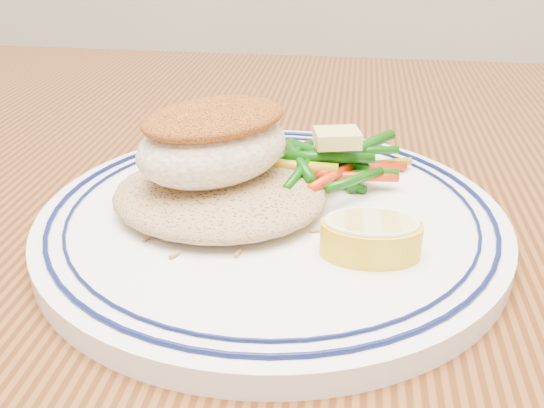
{
  "coord_description": "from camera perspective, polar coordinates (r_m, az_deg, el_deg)",
  "views": [
    {
      "loc": [
        0.04,
        -0.35,
        0.94
      ],
      "look_at": [
        -0.01,
        -0.02,
        0.77
      ],
      "focal_mm": 40.0,
      "sensor_mm": 36.0,
      "label": 1
    }
  ],
  "objects": [
    {
      "name": "dining_table",
      "position": [
        0.46,
        1.2,
        -11.87
      ],
      "size": [
        1.5,
        0.9,
        0.75
      ],
      "color": "#47230E",
      "rests_on": "ground"
    },
    {
      "name": "vegetable_pile",
      "position": [
        0.42,
        5.35,
        3.82
      ],
      "size": [
        0.11,
        0.1,
        0.03
      ],
      "color": "#0D4909",
      "rests_on": "plate"
    },
    {
      "name": "rice_pilaf",
      "position": [
        0.38,
        -4.95,
        1.35
      ],
      "size": [
        0.13,
        0.12,
        0.03
      ],
      "primitive_type": "ellipsoid",
      "color": "#9C7A4E",
      "rests_on": "plate"
    },
    {
      "name": "butter_pat",
      "position": [
        0.41,
        6.14,
        6.21
      ],
      "size": [
        0.03,
        0.03,
        0.01
      ],
      "primitive_type": "cube",
      "rotation": [
        0.0,
        0.0,
        0.24
      ],
      "color": "#E3D76F",
      "rests_on": "vegetable_pile"
    },
    {
      "name": "fish_fillet",
      "position": [
        0.37,
        -5.53,
        5.96
      ],
      "size": [
        0.12,
        0.12,
        0.05
      ],
      "color": "beige",
      "rests_on": "rice_pilaf"
    },
    {
      "name": "lemon_wedge",
      "position": [
        0.33,
        9.31,
        -2.95
      ],
      "size": [
        0.06,
        0.05,
        0.02
      ],
      "color": "yellow",
      "rests_on": "plate"
    },
    {
      "name": "plate",
      "position": [
        0.38,
        0.0,
        -1.4
      ],
      "size": [
        0.29,
        0.29,
        0.02
      ],
      "color": "white",
      "rests_on": "dining_table"
    }
  ]
}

